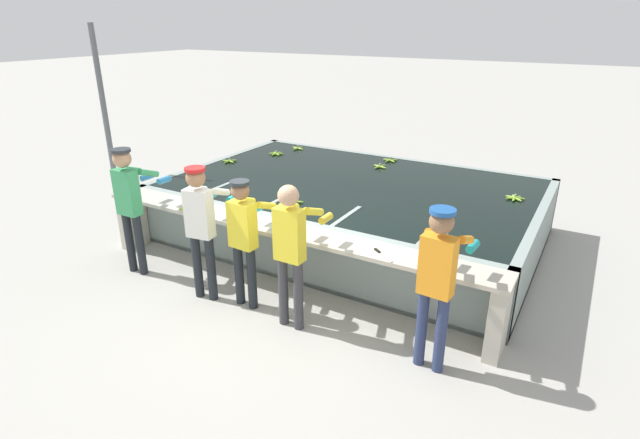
# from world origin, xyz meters

# --- Properties ---
(ground_plane) EXTENTS (80.00, 80.00, 0.00)m
(ground_plane) POSITION_xyz_m (0.00, 0.00, 0.00)
(ground_plane) COLOR #A3A099
(ground_plane) RESTS_ON ground
(wash_tank) EXTENTS (5.57, 3.63, 0.88)m
(wash_tank) POSITION_xyz_m (0.00, 2.25, 0.44)
(wash_tank) COLOR gray
(wash_tank) RESTS_ON ground
(work_ledge) EXTENTS (5.57, 0.45, 0.88)m
(work_ledge) POSITION_xyz_m (0.00, 0.23, 0.65)
(work_ledge) COLOR #B7B2A3
(work_ledge) RESTS_ON ground
(worker_0) EXTENTS (0.41, 0.73, 1.73)m
(worker_0) POSITION_xyz_m (-1.97, -0.33, 1.06)
(worker_0) COLOR #1E2328
(worker_0) RESTS_ON ground
(worker_1) EXTENTS (0.47, 0.74, 1.69)m
(worker_1) POSITION_xyz_m (-0.69, -0.37, 1.03)
(worker_1) COLOR #1E2328
(worker_1) RESTS_ON ground
(worker_2) EXTENTS (0.43, 0.72, 1.59)m
(worker_2) POSITION_xyz_m (-0.14, -0.26, 0.96)
(worker_2) COLOR #1E2328
(worker_2) RESTS_ON ground
(worker_3) EXTENTS (0.40, 0.71, 1.68)m
(worker_3) POSITION_xyz_m (0.57, -0.35, 1.01)
(worker_3) COLOR #38383D
(worker_3) RESTS_ON ground
(worker_4) EXTENTS (0.44, 0.73, 1.69)m
(worker_4) POSITION_xyz_m (2.16, -0.27, 1.03)
(worker_4) COLOR navy
(worker_4) RESTS_ON ground
(banana_bunch_floating_0) EXTENTS (0.27, 0.28, 0.08)m
(banana_bunch_floating_0) POSITION_xyz_m (-0.30, 1.02, 0.90)
(banana_bunch_floating_0) COLOR #7FAD33
(banana_bunch_floating_0) RESTS_ON wash_tank
(banana_bunch_floating_1) EXTENTS (0.28, 0.28, 0.08)m
(banana_bunch_floating_1) POSITION_xyz_m (-1.91, 3.66, 0.90)
(banana_bunch_floating_1) COLOR #93BC3D
(banana_bunch_floating_1) RESTS_ON wash_tank
(banana_bunch_floating_2) EXTENTS (0.27, 0.28, 0.08)m
(banana_bunch_floating_2) POSITION_xyz_m (-2.03, 3.11, 0.90)
(banana_bunch_floating_2) COLOR #7FAD33
(banana_bunch_floating_2) RESTS_ON wash_tank
(banana_bunch_floating_3) EXTENTS (0.28, 0.28, 0.08)m
(banana_bunch_floating_3) POSITION_xyz_m (2.33, 2.74, 0.90)
(banana_bunch_floating_3) COLOR #7FAD33
(banana_bunch_floating_3) RESTS_ON wash_tank
(banana_bunch_floating_4) EXTENTS (0.28, 0.27, 0.08)m
(banana_bunch_floating_4) POSITION_xyz_m (-2.45, 2.25, 0.90)
(banana_bunch_floating_4) COLOR #7FAD33
(banana_bunch_floating_4) RESTS_ON wash_tank
(banana_bunch_floating_5) EXTENTS (0.27, 0.28, 0.08)m
(banana_bunch_floating_5) POSITION_xyz_m (0.01, 3.75, 0.90)
(banana_bunch_floating_5) COLOR #7FAD33
(banana_bunch_floating_5) RESTS_ON wash_tank
(banana_bunch_floating_6) EXTENTS (0.28, 0.28, 0.08)m
(banana_bunch_floating_6) POSITION_xyz_m (0.02, 3.27, 0.90)
(banana_bunch_floating_6) COLOR #8CB738
(banana_bunch_floating_6) RESTS_ON wash_tank
(banana_bunch_ledge_0) EXTENTS (0.27, 0.28, 0.08)m
(banana_bunch_ledge_0) POSITION_xyz_m (-1.38, 0.13, 0.90)
(banana_bunch_ledge_0) COLOR #9EC642
(banana_bunch_ledge_0) RESTS_ON work_ledge
(banana_bunch_ledge_1) EXTENTS (0.27, 0.28, 0.08)m
(banana_bunch_ledge_1) POSITION_xyz_m (0.14, 0.20, 0.90)
(banana_bunch_ledge_1) COLOR #75A333
(banana_bunch_ledge_1) RESTS_ON work_ledge
(knife_0) EXTENTS (0.30, 0.22, 0.02)m
(knife_0) POSITION_xyz_m (1.40, 0.15, 0.89)
(knife_0) COLOR silver
(knife_0) RESTS_ON work_ledge
(support_post_left) EXTENTS (0.09, 0.09, 3.20)m
(support_post_left) POSITION_xyz_m (-3.89, 0.93, 1.60)
(support_post_left) COLOR slate
(support_post_left) RESTS_ON ground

